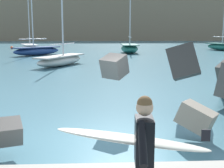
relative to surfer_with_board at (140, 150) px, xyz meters
The scene contains 9 objects.
ground_plane 3.99m from the surfer_with_board, 95.36° to the left, with size 400.00×400.00×0.00m, color #42707F.
breakwater_jetty 6.08m from the surfer_with_board, 95.19° to the left, with size 32.14×8.24×2.45m.
surfer_with_board is the anchor object (origin of this frame).
boat_near_left 43.78m from the surfer_with_board, 103.82° to the left, with size 4.00×6.44×7.84m.
boat_near_right 21.16m from the surfer_with_board, 99.39° to the left, with size 3.95×5.70×7.35m.
boat_mid_left 32.15m from the surfer_with_board, 103.06° to the left, with size 5.32×5.12×8.10m.
boat_mid_centre 34.53m from the surfer_with_board, 84.32° to the left, with size 2.04×5.10×6.39m.
mooring_buoy_inner 45.05m from the surfer_with_board, 107.03° to the left, with size 0.44×0.44×0.44m.
headland_bluff 94.14m from the surfer_with_board, 85.05° to the left, with size 82.52×34.73×13.00m.
Camera 1 is at (-0.19, -7.50, 2.80)m, focal length 49.77 mm.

